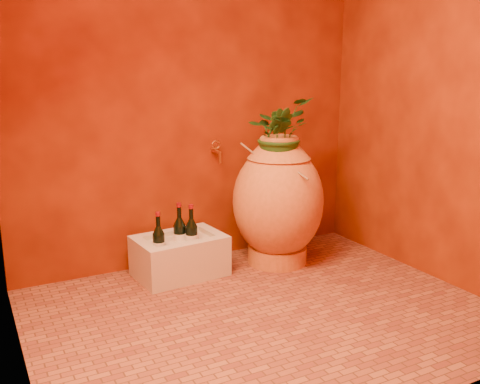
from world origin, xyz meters
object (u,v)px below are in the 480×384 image
amphora (278,201)px  wall_tap (217,150)px  wine_bottle_b (180,236)px  wine_bottle_a (159,244)px  stone_basin (180,257)px  wine_bottle_c (192,237)px

amphora → wall_tap: (-0.33, 0.27, 0.34)m
wine_bottle_b → amphora: bearing=-9.4°
wine_bottle_a → wine_bottle_b: wine_bottle_b is taller
wine_bottle_b → wall_tap: size_ratio=2.30×
amphora → stone_basin: amphora is taller
amphora → wine_bottle_b: 0.71m
amphora → wine_bottle_c: (-0.62, 0.06, -0.18)m
stone_basin → wall_tap: size_ratio=3.99×
wine_bottle_a → wine_bottle_b: 0.19m
wall_tap → wine_bottle_c: bearing=-143.5°
amphora → wine_bottle_a: amphora is taller
wine_bottle_a → wall_tap: bearing=24.7°
amphora → wall_tap: 0.55m
amphora → wine_bottle_c: 0.65m
stone_basin → wine_bottle_c: wine_bottle_c is taller
stone_basin → wine_bottle_a: bearing=-157.9°
wine_bottle_c → stone_basin: bearing=151.5°
amphora → wall_tap: bearing=140.4°
wine_bottle_c → wine_bottle_a: bearing=-173.4°
stone_basin → wine_bottle_a: (-0.16, -0.07, 0.13)m
wine_bottle_c → amphora: bearing=-5.6°
wall_tap → amphora: bearing=-39.6°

